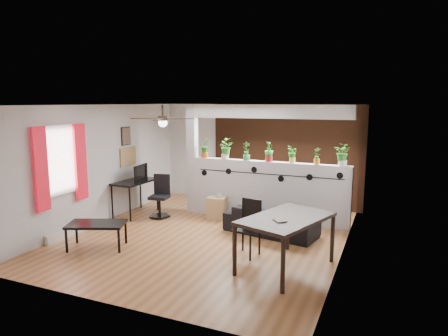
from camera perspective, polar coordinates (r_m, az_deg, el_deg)
room_shell at (r=7.82m, az=-2.40°, el=-0.58°), size 6.30×7.10×2.90m
partition_wall at (r=9.03m, az=6.34°, el=-3.30°), size 3.60×0.18×1.35m
ceiling_header at (r=8.82m, az=6.55°, el=8.02°), size 3.60×0.18×0.30m
pier_column at (r=9.63m, az=-4.54°, el=1.30°), size 0.22×0.20×2.60m
brick_panel at (r=10.32m, az=8.76°, el=1.76°), size 3.90×0.05×2.60m
vine_decal at (r=8.86m, az=6.21°, el=-0.88°), size 3.31×0.01×0.30m
window_assembly at (r=8.29m, az=-22.32°, el=0.76°), size 0.09×1.30×1.55m
baseboard_heater at (r=8.59m, az=-21.64°, el=-8.64°), size 0.08×1.00×0.18m
corkboard at (r=9.94m, az=-13.54°, el=1.61°), size 0.03×0.60×0.45m
framed_art at (r=9.84m, az=-13.83°, el=4.45°), size 0.03×0.34×0.44m
ceiling_fan at (r=7.82m, az=-8.74°, el=6.81°), size 1.19×1.19×0.43m
potted_plant_0 at (r=9.45m, az=-2.78°, el=2.95°), size 0.20×0.24×0.46m
potted_plant_1 at (r=9.23m, az=0.17°, el=2.85°), size 0.32×0.30×0.48m
potted_plant_2 at (r=9.04m, az=3.25°, el=2.56°), size 0.24×0.21×0.43m
potted_plant_3 at (r=8.88m, az=6.45°, el=2.45°), size 0.29×0.30×0.45m
potted_plant_4 at (r=8.75m, az=9.75°, el=2.04°), size 0.23×0.24×0.38m
potted_plant_5 at (r=8.65m, az=13.15°, el=1.79°), size 0.22×0.21×0.37m
potted_plant_6 at (r=8.57m, az=16.63°, el=1.95°), size 0.30×0.27×0.48m
sofa at (r=8.22m, az=6.70°, el=-7.58°), size 1.89×1.02×0.52m
cube_shelf at (r=9.20m, az=-1.04°, el=-5.71°), size 0.47×0.43×0.51m
cup at (r=9.11m, az=-0.75°, el=-3.90°), size 0.15×0.15×0.10m
computer_desk at (r=9.68m, az=-12.59°, el=-2.23°), size 0.64×1.16×0.82m
monitor at (r=9.77m, az=-12.12°, el=-1.04°), size 0.36×0.10×0.20m
office_chair at (r=9.40m, az=-9.08°, el=-4.39°), size 0.51×0.51×0.98m
dining_table at (r=6.46m, az=8.87°, el=-7.69°), size 1.40×1.80×0.86m
book at (r=6.18m, az=7.30°, el=-7.47°), size 0.26×0.27×0.02m
folding_chair at (r=7.04m, az=3.61°, el=-7.74°), size 0.46×0.46×0.98m
coffee_table at (r=7.72m, az=-17.76°, el=-7.85°), size 1.16×0.91×0.47m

